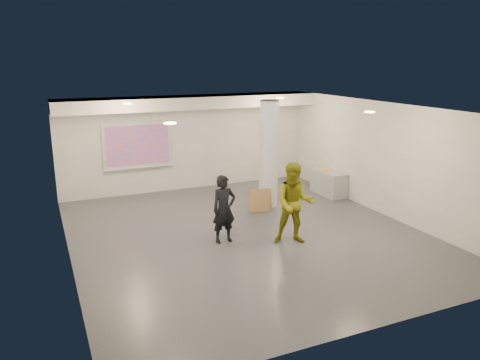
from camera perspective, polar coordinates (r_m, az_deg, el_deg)
name	(u,v)px	position (r m, az deg, el deg)	size (l,w,h in m)	color
floor	(247,234)	(11.31, 0.83, -6.61)	(8.00, 9.00, 0.01)	#3A3C42
ceiling	(247,109)	(10.60, 0.89, 8.69)	(8.00, 9.00, 0.01)	white
wall_back	(188,143)	(14.97, -6.38, 4.56)	(8.00, 0.01, 3.00)	silver
wall_front	(375,241)	(7.21, 16.10, -7.11)	(8.00, 0.01, 3.00)	silver
wall_left	(64,193)	(9.93, -20.63, -1.50)	(0.01, 9.00, 3.00)	silver
wall_right	(384,159)	(13.01, 17.09, 2.46)	(0.01, 9.00, 3.00)	silver
soffit_band	(192,102)	(14.28, -5.86, 9.43)	(8.00, 1.10, 0.36)	silver
downlight_nw	(127,104)	(12.32, -13.60, 9.03)	(0.22, 0.22, 0.02)	#FFDE80
downlight_ne	(280,98)	(13.81, 4.90, 9.95)	(0.22, 0.22, 0.02)	#FFDE80
downlight_sw	(170,123)	(8.44, -8.52, 6.86)	(0.22, 0.22, 0.02)	#FFDE80
downlight_se	(370,112)	(10.49, 15.52, 7.99)	(0.22, 0.22, 0.02)	#FFDE80
column	(269,154)	(13.08, 3.53, 3.15)	(0.52, 0.52, 3.00)	silver
projection_screen	(138,146)	(14.53, -12.36, 4.11)	(2.10, 0.13, 1.42)	silver
credenza	(328,183)	(14.67, 10.73, -0.34)	(0.53, 1.27, 0.74)	#979A9C
postit_pad	(326,170)	(14.67, 10.49, 1.22)	(0.22, 0.30, 0.03)	yellow
cardboard_back	(259,201)	(12.80, 2.35, -2.55)	(0.58, 0.05, 0.64)	olive
cardboard_front	(262,200)	(12.97, 2.68, -2.42)	(0.54, 0.05, 0.60)	olive
woman	(224,209)	(10.62, -1.97, -3.57)	(0.57, 0.37, 1.57)	black
man	(294,203)	(10.59, 6.66, -2.85)	(0.91, 0.71, 1.87)	olive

